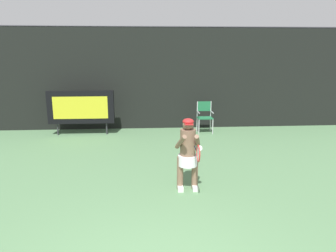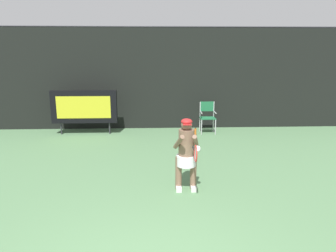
% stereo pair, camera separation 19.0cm
% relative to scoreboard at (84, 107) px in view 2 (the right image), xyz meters
% --- Properties ---
extents(backdrop_screen, '(18.00, 0.12, 3.66)m').
position_rel_scoreboard_xyz_m(backdrop_screen, '(2.23, 0.85, 0.86)').
color(backdrop_screen, black).
rests_on(backdrop_screen, ground).
extents(scoreboard, '(2.20, 0.21, 1.50)m').
position_rel_scoreboard_xyz_m(scoreboard, '(0.00, 0.00, 0.00)').
color(scoreboard, black).
rests_on(scoreboard, ground).
extents(umpire_chair, '(0.52, 0.44, 1.08)m').
position_rel_scoreboard_xyz_m(umpire_chair, '(4.22, 0.02, -0.33)').
color(umpire_chair, '#B7B7BC').
rests_on(umpire_chair, ground).
extents(water_bottle, '(0.07, 0.07, 0.27)m').
position_rel_scoreboard_xyz_m(water_bottle, '(3.76, -0.34, -0.82)').
color(water_bottle, '#CC6221').
rests_on(water_bottle, ground).
extents(tennis_player, '(0.53, 0.60, 1.47)m').
position_rel_scoreboard_xyz_m(tennis_player, '(3.01, -4.63, -0.14)').
color(tennis_player, white).
rests_on(tennis_player, ground).
extents(tennis_racket, '(0.03, 0.60, 0.31)m').
position_rel_scoreboard_xyz_m(tennis_racket, '(3.11, -5.25, 0.02)').
color(tennis_racket, black).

